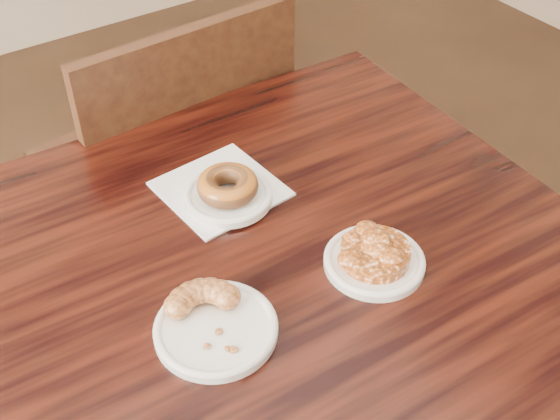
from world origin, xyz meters
TOP-DOWN VIEW (x-y plane):
  - cafe_table at (0.21, 0.19)m, footprint 0.98×0.98m
  - chair_far at (0.31, 0.87)m, footprint 0.53×0.53m
  - napkin at (0.22, 0.39)m, footprint 0.19×0.19m
  - plate_donut at (0.22, 0.36)m, footprint 0.14×0.14m
  - plate_cruller at (0.07, 0.14)m, footprint 0.16×0.16m
  - plate_fritter at (0.32, 0.12)m, footprint 0.15×0.15m
  - glazed_donut at (0.22, 0.36)m, footprint 0.10×0.10m
  - apple_fritter at (0.32, 0.12)m, footprint 0.14×0.14m
  - cruller_fragment at (0.07, 0.14)m, footprint 0.12×0.12m

SIDE VIEW (x-z plane):
  - cafe_table at x=0.21m, z-range 0.00..0.75m
  - chair_far at x=0.31m, z-range 0.00..0.90m
  - napkin at x=0.22m, z-range 0.75..0.75m
  - plate_cruller at x=0.07m, z-range 0.75..0.76m
  - plate_fritter at x=0.32m, z-range 0.75..0.76m
  - plate_donut at x=0.22m, z-range 0.75..0.77m
  - apple_fritter at x=0.32m, z-range 0.76..0.80m
  - cruller_fragment at x=0.07m, z-range 0.76..0.80m
  - glazed_donut at x=0.22m, z-range 0.77..0.80m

